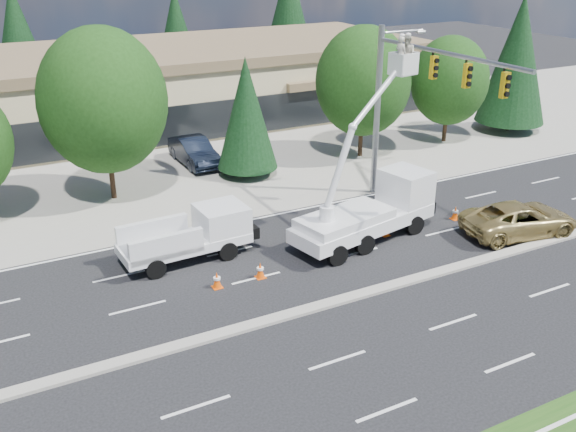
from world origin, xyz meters
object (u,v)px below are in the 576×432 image
minivan (519,219)px  signal_mast (405,91)px  bucket_truck (375,198)px  utility_pickup (194,239)px

minivan → signal_mast: bearing=36.5°
signal_mast → bucket_truck: (-3.38, -2.71, -4.09)m
bucket_truck → minivan: size_ratio=1.65×
utility_pickup → minivan: (14.50, -4.87, -0.11)m
signal_mast → minivan: size_ratio=1.82×
utility_pickup → bucket_truck: bearing=-15.2°
utility_pickup → bucket_truck: size_ratio=0.62×
utility_pickup → minivan: 15.30m
utility_pickup → bucket_truck: (8.23, -1.88, 1.08)m
signal_mast → bucket_truck: size_ratio=1.10×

